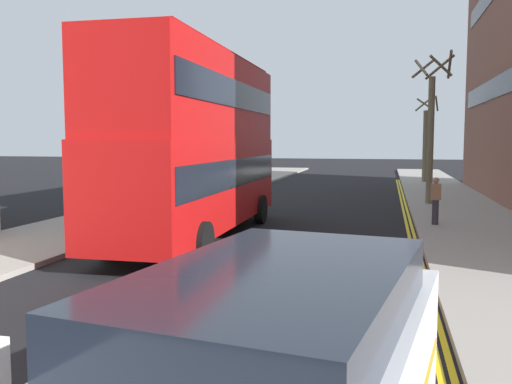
# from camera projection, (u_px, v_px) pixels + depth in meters

# --- Properties ---
(sidewalk_right) EXTENTS (4.00, 80.00, 0.14)m
(sidewalk_right) POSITION_uv_depth(u_px,v_px,m) (487.00, 238.00, 16.76)
(sidewalk_right) COLOR gray
(sidewalk_right) RESTS_ON ground
(sidewalk_left) EXTENTS (4.00, 80.00, 0.14)m
(sidewalk_left) POSITION_uv_depth(u_px,v_px,m) (97.00, 223.00, 19.74)
(sidewalk_left) COLOR gray
(sidewalk_left) RESTS_ON ground
(kerb_line_outer) EXTENTS (0.10, 56.00, 0.01)m
(kerb_line_outer) POSITION_uv_depth(u_px,v_px,m) (418.00, 250.00, 15.31)
(kerb_line_outer) COLOR yellow
(kerb_line_outer) RESTS_ON ground
(kerb_line_inner) EXTENTS (0.10, 56.00, 0.01)m
(kerb_line_inner) POSITION_uv_depth(u_px,v_px,m) (412.00, 250.00, 15.35)
(kerb_line_inner) COLOR yellow
(kerb_line_inner) RESTS_ON ground
(double_decker_bus_away) EXTENTS (2.88, 10.83, 5.64)m
(double_decker_bus_away) POSITION_uv_depth(u_px,v_px,m) (197.00, 140.00, 16.92)
(double_decker_bus_away) COLOR #B20F0F
(double_decker_bus_away) RESTS_ON ground
(pedestrian_far) EXTENTS (0.34, 0.22, 1.62)m
(pedestrian_far) POSITION_uv_depth(u_px,v_px,m) (436.00, 200.00, 18.97)
(pedestrian_far) COLOR #2D2D38
(pedestrian_far) RESTS_ON sidewalk_right
(street_tree_near) EXTENTS (1.62, 1.60, 5.89)m
(street_tree_near) POSITION_uv_depth(u_px,v_px,m) (426.00, 143.00, 38.53)
(street_tree_near) COLOR #6B6047
(street_tree_near) RESTS_ON sidewalk_right
(street_tree_far) EXTENTS (1.90, 1.88, 6.78)m
(street_tree_far) POSITION_uv_depth(u_px,v_px,m) (431.00, 127.00, 25.02)
(street_tree_far) COLOR #6B6047
(street_tree_far) RESTS_ON sidewalk_right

